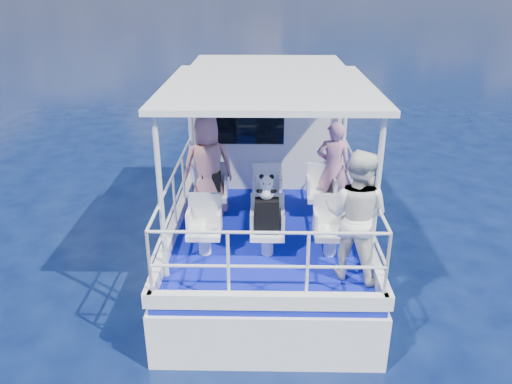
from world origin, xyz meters
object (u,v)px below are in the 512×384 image
at_px(passenger_stbd_aft, 356,215).
at_px(panda, 267,187).
at_px(passenger_port_fwd, 208,167).
at_px(backpack_center, 267,216).

xyz_separation_m(passenger_stbd_aft, panda, (-1.15, 0.50, 0.18)).
distance_m(passenger_port_fwd, panda, 1.67).
height_order(passenger_port_fwd, passenger_stbd_aft, passenger_stbd_aft).
bearing_deg(passenger_stbd_aft, panda, 4.07).
bearing_deg(backpack_center, panda, 104.87).
relative_size(passenger_port_fwd, panda, 4.75).
distance_m(passenger_stbd_aft, panda, 1.26).
distance_m(passenger_stbd_aft, backpack_center, 1.26).
height_order(passenger_stbd_aft, panda, passenger_stbd_aft).
distance_m(passenger_port_fwd, backpack_center, 1.69).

